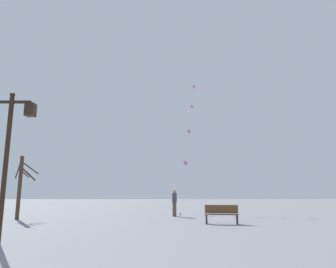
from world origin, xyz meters
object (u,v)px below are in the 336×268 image
Objects in this scene: kite_train at (190,125)px; park_bench at (222,214)px; twin_lantern_lamp_post at (8,136)px; bare_tree at (21,185)px; kite_flyer at (175,202)px.

park_bench is at bearing -88.05° from kite_train.
park_bench is at bearing 39.64° from twin_lantern_lamp_post.
twin_lantern_lamp_post is 2.73× the size of park_bench.
kite_flyer is at bearing 14.87° from bare_tree.
kite_flyer is (-1.67, -7.89, -6.93)m from kite_train.
bare_tree is at bearing 174.36° from park_bench.
bare_tree reaches higher than kite_flyer.
kite_train reaches higher than bare_tree.
kite_flyer is at bearing 65.01° from twin_lantern_lamp_post.
kite_train is 15.92m from bare_tree.
kite_flyer is (5.33, 11.44, -2.23)m from twin_lantern_lamp_post.
twin_lantern_lamp_post is 12.81m from kite_flyer.
kite_train is 4.20× the size of bare_tree.
twin_lantern_lamp_post reaches higher than park_bench.
kite_flyer is 9.34m from bare_tree.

